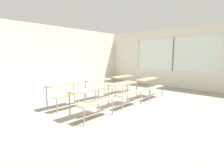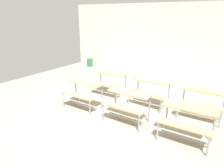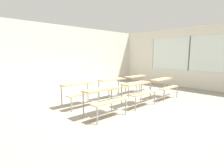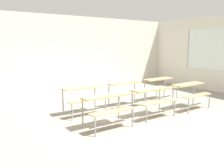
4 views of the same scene
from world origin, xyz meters
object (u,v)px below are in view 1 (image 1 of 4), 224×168
Objects in this scene: desk_bench_r0c0 at (91,96)px; desk_bench_r1c2 at (124,80)px; desk_bench_r0c1 at (125,89)px; desk_bench_r0c2 at (150,84)px; desk_bench_r1c1 at (100,84)px; desk_bench_r1c0 at (66,90)px.

desk_bench_r0c0 is 3.18m from desk_bench_r1c2.
desk_bench_r0c2 is (1.48, -0.04, 0.00)m from desk_bench_r0c1.
desk_bench_r0c2 is (2.91, -0.01, 0.00)m from desk_bench_r0c0.
desk_bench_r0c0 is at bearing -140.41° from desk_bench_r1c1.
desk_bench_r1c0 is (-1.41, 1.20, 0.00)m from desk_bench_r0c1.
desk_bench_r0c0 is 1.01× the size of desk_bench_r1c1.
desk_bench_r1c1 is (1.49, 1.22, 0.00)m from desk_bench_r0c0.
desk_bench_r1c1 is 0.98× the size of desk_bench_r1c2.
desk_bench_r1c0 is at bearing 177.51° from desk_bench_r1c2.
desk_bench_r0c1 is at bearing -92.31° from desk_bench_r1c1.
desk_bench_r1c0 is (0.03, 1.23, 0.00)m from desk_bench_r0c0.
desk_bench_r1c2 is (2.93, 1.24, 0.00)m from desk_bench_r0c0.
desk_bench_r1c1 is (-1.42, 1.23, 0.00)m from desk_bench_r0c2.
desk_bench_r1c2 is at bearing 38.45° from desk_bench_r0c1.
desk_bench_r1c0 is 2.90m from desk_bench_r1c2.
desk_bench_r1c2 is at bearing 87.37° from desk_bench_r0c2.
desk_bench_r0c0 is 1.44m from desk_bench_r0c1.
desk_bench_r0c0 and desk_bench_r1c2 have the same top height.
desk_bench_r1c1 is at bearing 86.72° from desk_bench_r0c1.
desk_bench_r0c2 and desk_bench_r1c0 have the same top height.
desk_bench_r0c0 is 2.91m from desk_bench_r0c2.
desk_bench_r1c1 is at bearing 178.13° from desk_bench_r1c2.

